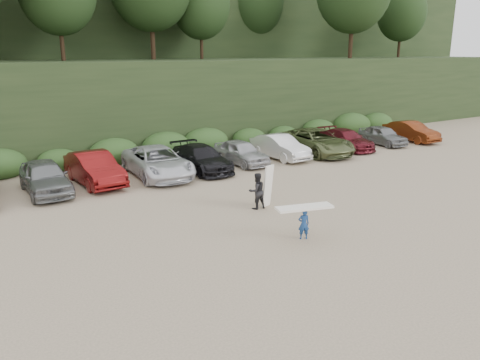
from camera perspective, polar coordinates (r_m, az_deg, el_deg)
ground at (r=18.13m, az=5.31°, el=-6.08°), size 120.00×120.00×0.00m
hillside_backdrop at (r=50.54m, az=-21.48°, el=19.67°), size 90.00×41.50×28.00m
parked_cars at (r=26.04m, az=-9.17°, el=2.24°), size 39.79×6.11×1.64m
child_surfer at (r=17.09m, az=7.81°, el=-4.47°), size 2.17×1.10×1.25m
adult_surfer at (r=20.22m, az=2.18°, el=-1.29°), size 1.25×0.64×1.88m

